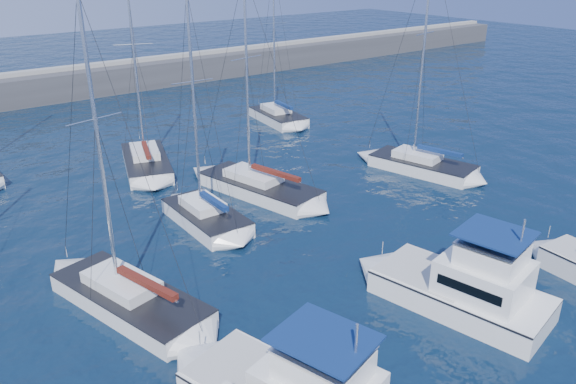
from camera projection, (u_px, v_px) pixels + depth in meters
ground at (372, 311)px, 26.30m from camera, size 220.00×220.00×0.00m
breakwater at (45, 90)px, 63.84m from camera, size 160.00×6.00×4.45m
motor_yacht_stbd_inner at (469, 288)px, 26.00m from camera, size 5.22×8.53×4.69m
sailboat_mid_b at (130, 299)px, 26.31m from camera, size 5.09×9.11×14.50m
sailboat_mid_c at (206, 216)px, 34.49m from camera, size 3.09×6.60×13.98m
sailboat_mid_d at (259, 187)px, 38.86m from camera, size 5.12×9.66×14.82m
sailboat_mid_e at (422, 165)px, 42.80m from camera, size 4.81×8.33×16.46m
sailboat_back_b at (146, 162)px, 43.45m from camera, size 5.60×8.81×14.96m
sailboat_back_c at (278, 116)px, 55.53m from camera, size 3.99×7.35×14.98m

